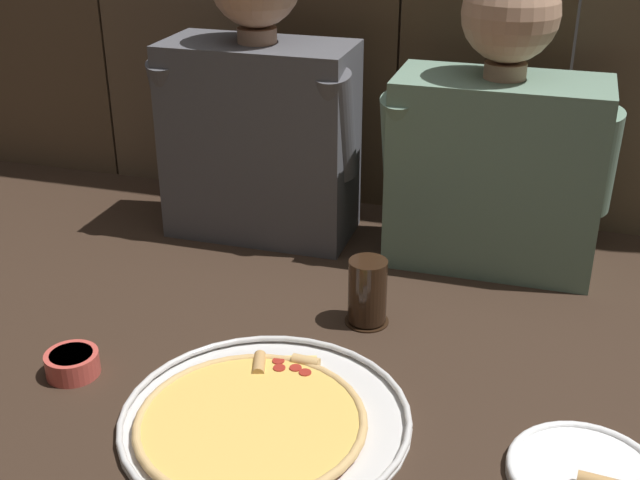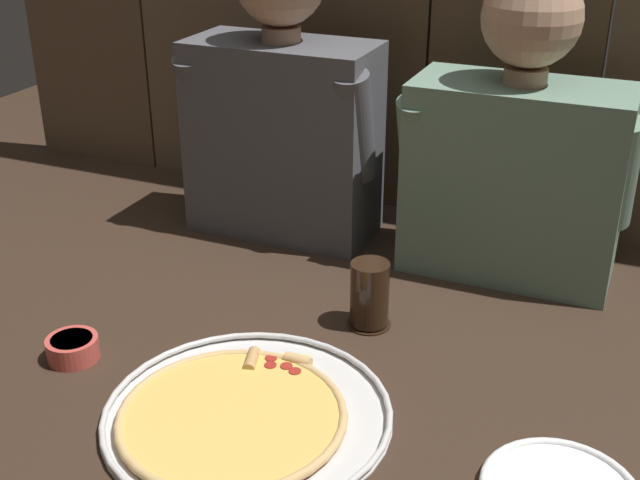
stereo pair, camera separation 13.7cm
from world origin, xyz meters
name	(u,v)px [view 2 (the right image)]	position (x,y,z in m)	size (l,w,h in m)	color
ground_plane	(297,361)	(0.00, 0.00, 0.00)	(3.20, 3.20, 0.00)	#332319
pizza_tray	(241,413)	(-0.01, -0.17, 0.01)	(0.44, 0.44, 0.03)	silver
drinking_glass	(370,295)	(0.07, 0.16, 0.06)	(0.08, 0.08, 0.12)	black
dipping_bowl	(73,347)	(-0.35, -0.14, 0.02)	(0.09, 0.09, 0.04)	#CC4C42
diner_left	(282,101)	(-0.25, 0.47, 0.29)	(0.43, 0.20, 0.64)	#4C4C51
diner_right	(518,142)	(0.25, 0.47, 0.27)	(0.44, 0.21, 0.60)	slate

